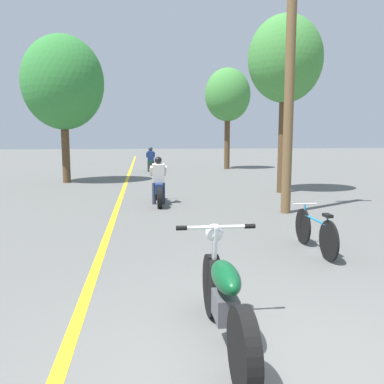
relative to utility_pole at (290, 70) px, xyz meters
name	(u,v)px	position (x,y,z in m)	size (l,w,h in m)	color
ground_plane	(270,380)	(-2.60, -6.89, -3.52)	(120.00, 120.00, 0.00)	#60605E
lane_stripe_center	(124,187)	(-4.30, 5.67, -3.52)	(0.14, 48.00, 0.01)	yellow
utility_pole	(290,70)	(0.00, 0.00, 0.00)	(1.10, 0.24, 6.86)	brown
roadside_tree_right_near	(285,61)	(1.18, 3.68, 0.90)	(2.50, 2.25, 5.92)	#513A23
roadside_tree_right_far	(228,95)	(1.37, 13.91, 0.76)	(2.66, 2.39, 5.86)	#513A23
roadside_tree_left	(63,83)	(-6.77, 7.66, 0.56)	(3.31, 2.98, 6.00)	#513A23
motorcycle_foreground	(225,299)	(-2.85, -6.30, -3.07)	(0.82, 2.05, 1.04)	black
motorcycle_rider_lead	(158,186)	(-3.15, 1.79, -3.01)	(0.50, 2.05, 1.36)	black
motorcycle_rider_far	(151,162)	(-3.16, 12.58, -3.00)	(0.50, 2.02, 1.36)	black
bicycle_parked	(315,231)	(-0.73, -3.44, -3.17)	(0.44, 1.68, 0.75)	black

